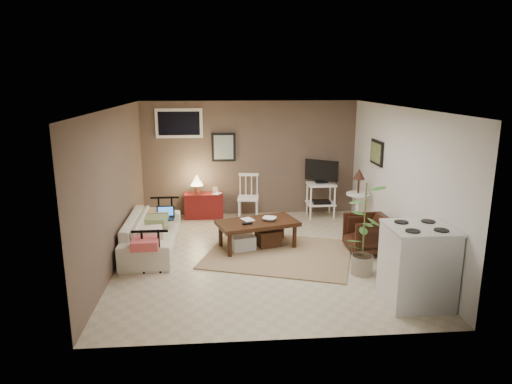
{
  "coord_description": "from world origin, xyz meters",
  "views": [
    {
      "loc": [
        -0.65,
        -6.99,
        2.8
      ],
      "look_at": [
        -0.05,
        0.35,
        1.0
      ],
      "focal_mm": 32.0,
      "sensor_mm": 36.0,
      "label": 1
    }
  ],
  "objects": [
    {
      "name": "sofa_end_rails",
      "position": [
        -1.68,
        0.43,
        0.34
      ],
      "size": [
        0.54,
        2.02,
        0.68
      ],
      "primitive_type": null,
      "color": "black",
      "rests_on": "floor"
    },
    {
      "name": "bowl",
      "position": [
        0.19,
        0.39,
        0.6
      ],
      "size": [
        0.24,
        0.13,
        0.23
      ],
      "primitive_type": "imported",
      "rotation": [
        0.0,
        0.0,
        -0.35
      ],
      "color": "#3A2110",
      "rests_on": "coffee_table"
    },
    {
      "name": "book_console",
      "position": [
        -0.77,
        2.15,
        0.63
      ],
      "size": [
        0.14,
        0.08,
        0.2
      ],
      "primitive_type": "imported",
      "rotation": [
        0.0,
        0.0,
        -0.42
      ],
      "color": "#3A2110",
      "rests_on": "red_console"
    },
    {
      "name": "red_console",
      "position": [
        -0.99,
        2.24,
        0.32
      ],
      "size": [
        0.8,
        0.35,
        0.92
      ],
      "color": "maroon",
      "rests_on": "floor"
    },
    {
      "name": "window",
      "position": [
        -1.45,
        2.48,
        1.95
      ],
      "size": [
        0.96,
        0.03,
        0.6
      ],
      "primitive_type": "cube",
      "color": "white"
    },
    {
      "name": "side_table",
      "position": [
        1.98,
        1.24,
        0.74
      ],
      "size": [
        0.44,
        0.44,
        1.19
      ],
      "color": "white",
      "rests_on": "floor"
    },
    {
      "name": "rug",
      "position": [
        0.31,
        0.04,
        0.01
      ],
      "size": [
        2.77,
        2.48,
        0.02
      ],
      "primitive_type": "cube",
      "rotation": [
        0.0,
        0.0,
        -0.33
      ],
      "color": "#9C875B",
      "rests_on": "floor"
    },
    {
      "name": "sofa",
      "position": [
        -1.8,
        0.43,
        0.39
      ],
      "size": [
        0.59,
        2.02,
        0.79
      ],
      "primitive_type": "imported",
      "rotation": [
        0.0,
        0.0,
        1.57
      ],
      "color": "white",
      "rests_on": "floor"
    },
    {
      "name": "stove",
      "position": [
        1.84,
        -1.77,
        0.52
      ],
      "size": [
        0.8,
        0.75,
        1.05
      ],
      "color": "silver",
      "rests_on": "floor"
    },
    {
      "name": "armchair",
      "position": [
        1.8,
        0.03,
        0.34
      ],
      "size": [
        0.65,
        0.7,
        0.69
      ],
      "primitive_type": "imported",
      "rotation": [
        0.0,
        0.0,
        -1.53
      ],
      "color": "black",
      "rests_on": "floor"
    },
    {
      "name": "tv_stand",
      "position": [
        1.46,
        2.11,
        0.64
      ],
      "size": [
        0.62,
        0.47,
        1.21
      ],
      "color": "white",
      "rests_on": "floor"
    },
    {
      "name": "sofa_pillows",
      "position": [
        -1.75,
        0.2,
        0.49
      ],
      "size": [
        0.39,
        1.92,
        0.14
      ],
      "primitive_type": null,
      "color": "#F3E3C9",
      "rests_on": "sofa"
    },
    {
      "name": "coffee_table",
      "position": [
        -0.03,
        0.37,
        0.28
      ],
      "size": [
        1.48,
        1.04,
        0.51
      ],
      "color": "#3A2110",
      "rests_on": "floor"
    },
    {
      "name": "floor",
      "position": [
        0.0,
        0.0,
        0.0
      ],
      "size": [
        5.0,
        5.0,
        0.0
      ],
      "primitive_type": "plane",
      "color": "#C1B293",
      "rests_on": "ground"
    },
    {
      "name": "book_table",
      "position": [
        -0.26,
        0.4,
        0.6
      ],
      "size": [
        0.17,
        0.09,
        0.24
      ],
      "primitive_type": "imported",
      "rotation": [
        0.0,
        0.0,
        0.43
      ],
      "color": "#3A2110",
      "rests_on": "coffee_table"
    },
    {
      "name": "spindle_chair",
      "position": [
        -0.06,
        2.13,
        0.43
      ],
      "size": [
        0.46,
        0.46,
        0.93
      ],
      "color": "white",
      "rests_on": "floor"
    },
    {
      "name": "art_back",
      "position": [
        -0.55,
        2.48,
        1.45
      ],
      "size": [
        0.5,
        0.03,
        0.6
      ],
      "primitive_type": "cube",
      "color": "black"
    },
    {
      "name": "laptop",
      "position": [
        -1.61,
        0.78,
        0.51
      ],
      "size": [
        0.31,
        0.23,
        0.21
      ],
      "color": "black",
      "rests_on": "sofa"
    },
    {
      "name": "potted_plant",
      "position": [
        1.44,
        -0.83,
        0.75
      ],
      "size": [
        0.35,
        0.35,
        1.41
      ],
      "color": "tan",
      "rests_on": "floor"
    },
    {
      "name": "art_right",
      "position": [
        2.23,
        1.05,
        1.52
      ],
      "size": [
        0.03,
        0.6,
        0.45
      ],
      "primitive_type": "cube",
      "color": "black"
    }
  ]
}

